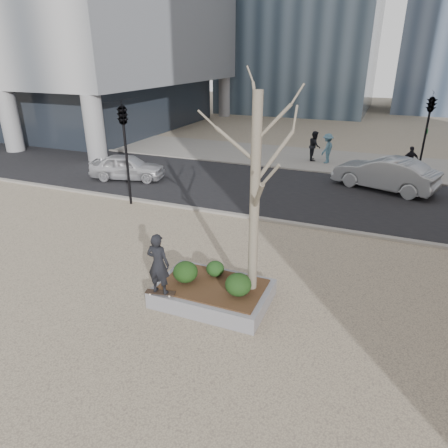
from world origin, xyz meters
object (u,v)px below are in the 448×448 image
at_px(police_car, 127,167).
at_px(planter, 213,293).
at_px(skateboard, 160,293).
at_px(skateboarder, 158,264).

bearing_deg(police_car, planter, -148.97).
distance_m(planter, skateboard, 1.43).
xyz_separation_m(skateboard, skateboarder, (-0.00, 0.00, 0.86)).
height_order(planter, skateboard, skateboard).
relative_size(skateboarder, police_car, 0.42).
xyz_separation_m(planter, skateboard, (-1.10, -0.88, 0.26)).
height_order(planter, police_car, police_car).
bearing_deg(police_car, skateboarder, -155.48).
height_order(skateboard, skateboarder, skateboarder).
relative_size(planter, police_car, 0.77).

